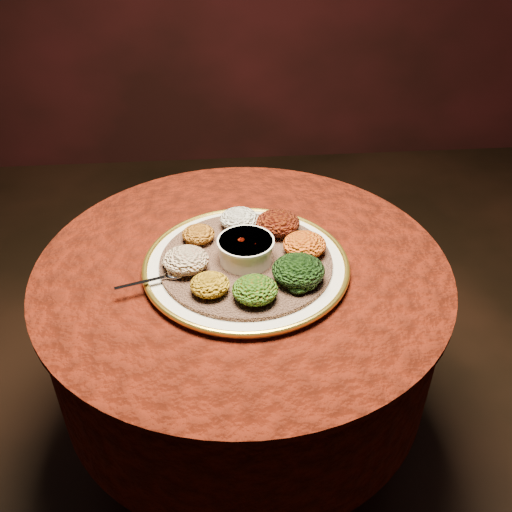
{
  "coord_description": "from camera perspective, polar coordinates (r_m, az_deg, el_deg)",
  "views": [
    {
      "loc": [
        -0.06,
        -1.05,
        1.53
      ],
      "look_at": [
        0.03,
        -0.01,
        0.76
      ],
      "focal_mm": 40.0,
      "sensor_mm": 36.0,
      "label": 1
    }
  ],
  "objects": [
    {
      "name": "stew_bowl",
      "position": [
        1.27,
        -1.02,
        0.75
      ],
      "size": [
        0.13,
        0.13,
        0.05
      ],
      "color": "silver",
      "rests_on": "injera"
    },
    {
      "name": "portion_mixveg",
      "position": [
        1.17,
        -0.1,
        -3.4
      ],
      "size": [
        0.1,
        0.09,
        0.05
      ],
      "primitive_type": "ellipsoid",
      "color": "#903E09",
      "rests_on": "injera"
    },
    {
      "name": "portion_ayib",
      "position": [
        1.38,
        -1.68,
        3.72
      ],
      "size": [
        0.09,
        0.09,
        0.05
      ],
      "primitive_type": "ellipsoid",
      "color": "silver",
      "rests_on": "injera"
    },
    {
      "name": "portion_kitfo",
      "position": [
        1.36,
        2.19,
        3.33
      ],
      "size": [
        0.11,
        0.1,
        0.05
      ],
      "primitive_type": "ellipsoid",
      "color": "black",
      "rests_on": "injera"
    },
    {
      "name": "portion_tikil",
      "position": [
        1.3,
        4.87,
        1.14
      ],
      "size": [
        0.1,
        0.09,
        0.05
      ],
      "primitive_type": "ellipsoid",
      "color": "#B1810E",
      "rests_on": "injera"
    },
    {
      "name": "portion_gomen",
      "position": [
        1.21,
        4.25,
        -1.44
      ],
      "size": [
        0.11,
        0.11,
        0.05
      ],
      "primitive_type": "ellipsoid",
      "color": "black",
      "rests_on": "injera"
    },
    {
      "name": "platter",
      "position": [
        1.29,
        -1.0,
        -0.92
      ],
      "size": [
        0.55,
        0.55,
        0.02
      ],
      "rotation": [
        0.0,
        0.0,
        -0.26
      ],
      "color": "beige",
      "rests_on": "table"
    },
    {
      "name": "spoon",
      "position": [
        1.24,
        -8.61,
        -1.95
      ],
      "size": [
        0.15,
        0.06,
        0.01
      ],
      "rotation": [
        0.0,
        0.0,
        -2.85
      ],
      "color": "silver",
      "rests_on": "injera"
    },
    {
      "name": "portion_timatim",
      "position": [
        1.25,
        -7.03,
        -0.4
      ],
      "size": [
        0.1,
        0.1,
        0.05
      ],
      "primitive_type": "ellipsoid",
      "color": "maroon",
      "rests_on": "injera"
    },
    {
      "name": "portion_kik",
      "position": [
        1.19,
        -4.63,
        -2.87
      ],
      "size": [
        0.08,
        0.08,
        0.04
      ],
      "primitive_type": "ellipsoid",
      "color": "#C18811",
      "rests_on": "injera"
    },
    {
      "name": "table",
      "position": [
        1.43,
        -1.28,
        -6.55
      ],
      "size": [
        0.96,
        0.96,
        0.73
      ],
      "color": "black",
      "rests_on": "ground"
    },
    {
      "name": "portion_shiro",
      "position": [
        1.34,
        -5.78,
        2.19
      ],
      "size": [
        0.08,
        0.07,
        0.04
      ],
      "primitive_type": "ellipsoid",
      "color": "#A45A13",
      "rests_on": "injera"
    },
    {
      "name": "injera",
      "position": [
        1.29,
        -1.01,
        -0.54
      ],
      "size": [
        0.41,
        0.41,
        0.01
      ],
      "primitive_type": "cylinder",
      "rotation": [
        0.0,
        0.0,
        0.06
      ],
      "color": "brown",
      "rests_on": "platter"
    }
  ]
}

